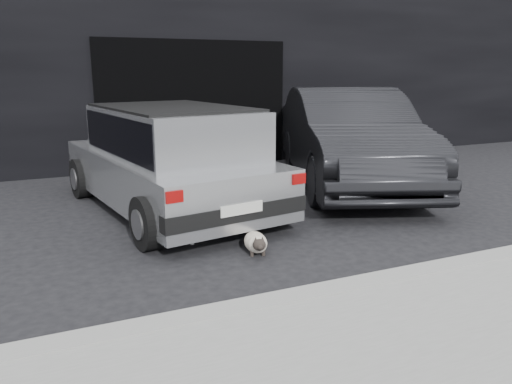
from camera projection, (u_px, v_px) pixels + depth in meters
name	position (u px, v px, depth m)	size (l,w,h in m)	color
ground	(215.00, 223.00, 6.69)	(80.00, 80.00, 0.00)	black
building_facade	(169.00, 48.00, 11.82)	(34.00, 4.00, 5.00)	black
garage_opening	(195.00, 105.00, 10.32)	(4.00, 0.10, 2.60)	black
curb	(404.00, 278.00, 4.76)	(18.00, 0.25, 0.12)	gray
sidewalk	(512.00, 338.00, 3.70)	(18.00, 2.20, 0.11)	gray
silver_hatchback	(170.00, 155.00, 7.08)	(2.53, 4.35, 1.51)	#A8AAAD
second_car	(348.00, 137.00, 8.77)	(1.79, 5.14, 1.69)	black
cat_siamese	(256.00, 243.00, 5.57)	(0.38, 0.75, 0.26)	beige
cat_white	(201.00, 223.00, 6.02)	(0.76, 0.52, 0.40)	silver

